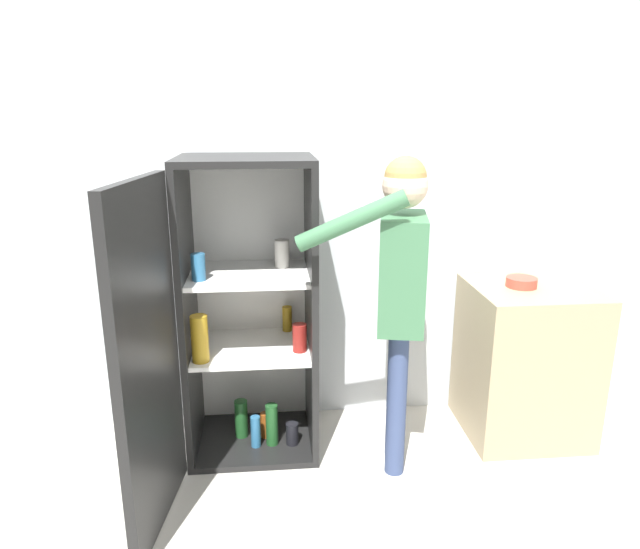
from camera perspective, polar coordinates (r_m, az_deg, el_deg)
name	(u,v)px	position (r m, az deg, el deg)	size (l,w,h in m)	color
ground_plane	(333,511)	(2.95, 1.28, -22.56)	(12.00, 12.00, 0.00)	beige
wall_back	(315,212)	(3.33, -0.52, 6.28)	(7.00, 0.06, 2.55)	silver
refrigerator	(231,319)	(3.02, -8.92, -4.40)	(0.83, 1.27, 1.62)	black
person	(400,276)	(2.84, 7.97, -0.11)	(0.69, 0.51, 1.64)	#384770
counter	(525,361)	(3.55, 19.83, -8.10)	(0.67, 0.62, 0.90)	tan
bowl	(521,282)	(3.37, 19.50, -0.72)	(0.17, 0.17, 0.05)	#B24738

